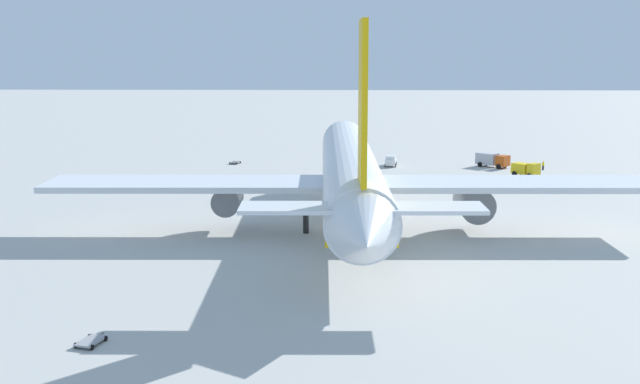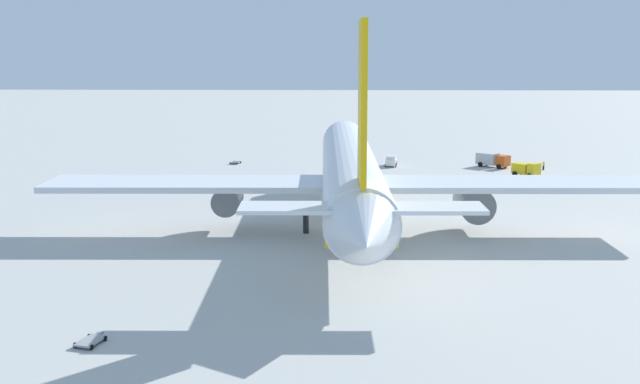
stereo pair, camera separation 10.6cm
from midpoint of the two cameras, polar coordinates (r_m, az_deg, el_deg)
name	(u,v)px [view 2 (the right image)]	position (r m, az deg, el deg)	size (l,w,h in m)	color
ground_plane	(350,227)	(96.24, 2.23, -2.59)	(600.00, 600.00, 0.00)	#B2B2AD
airliner	(352,175)	(93.70, 2.38, 1.26)	(71.40, 71.73, 24.16)	silver
service_truck_0	(526,169)	(137.47, 14.78, 1.63)	(4.79, 4.64, 2.46)	yellow
service_truck_1	(492,159)	(146.91, 12.45, 2.33)	(5.66, 6.05, 2.52)	#BF4C14
service_van	(391,161)	(145.42, 5.21, 2.29)	(4.19, 2.43, 1.97)	white
baggage_cart_0	(145,183)	(128.95, -12.56, 0.67)	(2.75, 2.50, 0.40)	gray
baggage_cart_1	(235,162)	(148.65, -6.15, 2.16)	(2.93, 2.07, 0.40)	#595B60
baggage_cart_2	(90,341)	(61.94, -16.31, -10.35)	(3.10, 2.05, 0.40)	gray
ground_worker_2	(544,165)	(145.95, 15.97, 1.87)	(0.55, 0.55, 1.60)	black
traffic_cone_1	(93,180)	(133.67, -16.15, 0.85)	(0.36, 0.36, 0.55)	orange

